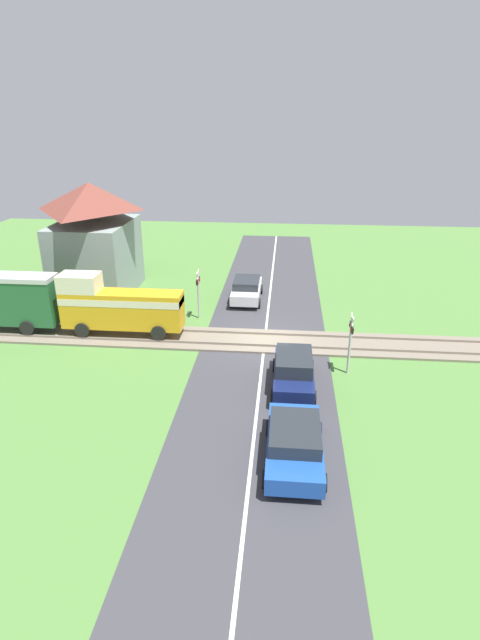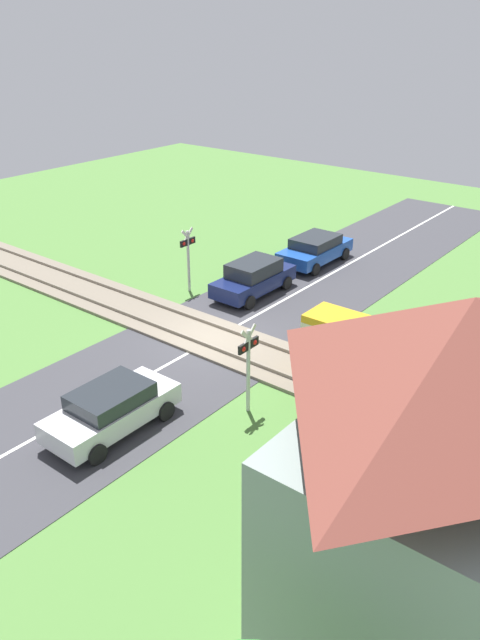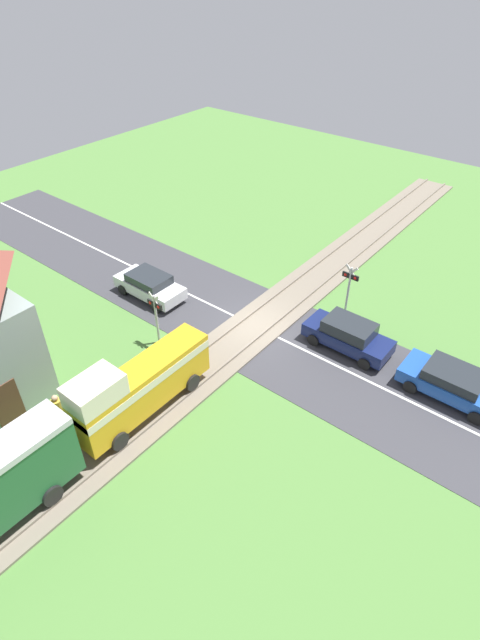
% 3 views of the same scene
% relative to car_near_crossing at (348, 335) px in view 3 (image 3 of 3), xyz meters
% --- Properties ---
extents(ground_plane, '(60.00, 60.00, 0.00)m').
position_rel_car_near_crossing_xyz_m(ground_plane, '(4.40, 1.44, -0.80)').
color(ground_plane, '#4C7A38').
extents(road_surface, '(48.00, 6.40, 0.02)m').
position_rel_car_near_crossing_xyz_m(road_surface, '(4.40, 1.44, -0.79)').
color(road_surface, '#38383D').
rests_on(road_surface, ground_plane).
extents(track_bed, '(2.80, 48.00, 0.24)m').
position_rel_car_near_crossing_xyz_m(track_bed, '(4.40, 1.44, -0.73)').
color(track_bed, '#756B5B').
rests_on(track_bed, ground_plane).
extents(car_near_crossing, '(4.19, 1.84, 1.53)m').
position_rel_car_near_crossing_xyz_m(car_near_crossing, '(0.00, 0.00, 0.00)').
color(car_near_crossing, '#141E4C').
rests_on(car_near_crossing, ground_plane).
extents(car_far_side, '(4.06, 1.89, 1.39)m').
position_rel_car_near_crossing_xyz_m(car_far_side, '(10.59, 2.88, -0.05)').
color(car_far_side, silver).
rests_on(car_far_side, ground_plane).
extents(car_behind_queue, '(4.30, 2.02, 1.38)m').
position_rel_car_near_crossing_xyz_m(car_behind_queue, '(-5.00, 0.00, -0.06)').
color(car_behind_queue, '#1E4CA8').
rests_on(car_behind_queue, ground_plane).
extents(crossing_signal_west_approach, '(0.90, 0.18, 2.88)m').
position_rel_car_near_crossing_xyz_m(crossing_signal_west_approach, '(1.46, -2.49, 1.06)').
color(crossing_signal_west_approach, '#B7B7B7').
rests_on(crossing_signal_west_approach, ground_plane).
extents(crossing_signal_east_approach, '(0.90, 0.18, 2.88)m').
position_rel_car_near_crossing_xyz_m(crossing_signal_east_approach, '(7.34, 5.37, 1.06)').
color(crossing_signal_east_approach, '#B7B7B7').
rests_on(crossing_signal_east_approach, ground_plane).
extents(pedestrian_by_station, '(0.40, 0.40, 1.62)m').
position_rel_car_near_crossing_xyz_m(pedestrian_by_station, '(6.66, 11.46, -0.06)').
color(pedestrian_by_station, gold).
rests_on(pedestrian_by_station, ground_plane).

